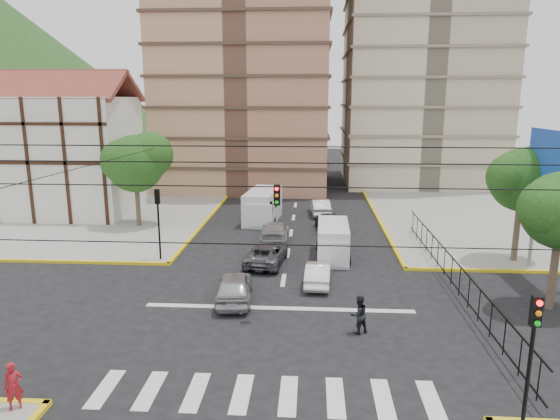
# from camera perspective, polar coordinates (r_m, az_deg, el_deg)

# --- Properties ---
(ground) EXTENTS (160.00, 160.00, 0.00)m
(ground) POSITION_cam_1_polar(r_m,az_deg,el_deg) (23.43, -0.33, -12.34)
(ground) COLOR black
(ground) RESTS_ON ground
(sidewalk_nw) EXTENTS (26.00, 26.00, 0.15)m
(sidewalk_nw) POSITION_cam_1_polar(r_m,az_deg,el_deg) (47.48, -23.34, -0.33)
(sidewalk_nw) COLOR gray
(sidewalk_nw) RESTS_ON ground
(sidewalk_ne) EXTENTS (26.00, 26.00, 0.15)m
(sidewalk_ne) POSITION_cam_1_polar(r_m,az_deg,el_deg) (46.21, 27.19, -1.04)
(sidewalk_ne) COLOR gray
(sidewalk_ne) RESTS_ON ground
(crosswalk_stripes) EXTENTS (12.00, 2.40, 0.01)m
(crosswalk_stripes) POSITION_cam_1_polar(r_m,az_deg,el_deg) (18.18, -1.73, -20.32)
(crosswalk_stripes) COLOR silver
(crosswalk_stripes) RESTS_ON ground
(stop_line) EXTENTS (13.00, 0.40, 0.01)m
(stop_line) POSITION_cam_1_polar(r_m,az_deg,el_deg) (24.52, -0.13, -11.14)
(stop_line) COLOR silver
(stop_line) RESTS_ON ground
(tudor_building) EXTENTS (10.80, 8.05, 12.23)m
(tudor_building) POSITION_cam_1_polar(r_m,az_deg,el_deg) (46.23, -22.79, 5.91)
(tudor_building) COLOR silver
(tudor_building) RESTS_ON ground
(distant_hill) EXTENTS (70.00, 70.00, 28.00)m
(distant_hill) POSITION_cam_1_polar(r_m,az_deg,el_deg) (107.34, -28.94, 13.33)
(distant_hill) COLOR #264C19
(distant_hill) RESTS_ON ground
(park_fence) EXTENTS (0.10, 22.50, 1.66)m
(park_fence) POSITION_cam_1_polar(r_m,az_deg,el_deg) (28.53, 18.89, -8.36)
(park_fence) COLOR black
(park_fence) RESTS_ON ground
(billboard) EXTENTS (0.36, 6.20, 8.10)m
(billboard) POSITION_cam_1_polar(r_m,az_deg,el_deg) (30.36, 28.96, 3.69)
(billboard) COLOR slate
(billboard) RESTS_ON ground
(tree_park_c) EXTENTS (4.65, 3.80, 7.25)m
(tree_park_c) POSITION_cam_1_polar(r_m,az_deg,el_deg) (33.03, 26.09, 3.43)
(tree_park_c) COLOR #473828
(tree_park_c) RESTS_ON ground
(tree_tudor) EXTENTS (5.39, 4.40, 7.43)m
(tree_tudor) POSITION_cam_1_polar(r_m,az_deg,el_deg) (39.81, -16.09, 5.41)
(tree_tudor) COLOR #473828
(tree_tudor) RESTS_ON ground
(traffic_light_se) EXTENTS (0.28, 0.22, 4.40)m
(traffic_light_se) POSITION_cam_1_polar(r_m,az_deg,el_deg) (16.28, 26.86, -13.45)
(traffic_light_se) COLOR black
(traffic_light_se) RESTS_ON ground
(traffic_light_nw) EXTENTS (0.28, 0.22, 4.40)m
(traffic_light_nw) POSITION_cam_1_polar(r_m,az_deg,el_deg) (31.18, -13.76, -0.28)
(traffic_light_nw) COLOR black
(traffic_light_nw) RESTS_ON ground
(traffic_light_hanging) EXTENTS (18.00, 9.12, 0.92)m
(traffic_light_hanging) POSITION_cam_1_polar(r_m,az_deg,el_deg) (19.62, -0.77, 0.89)
(traffic_light_hanging) COLOR black
(traffic_light_hanging) RESTS_ON ground
(van_right_lane) EXTENTS (2.05, 4.87, 2.18)m
(van_right_lane) POSITION_cam_1_polar(r_m,az_deg,el_deg) (31.50, 6.09, -3.71)
(van_right_lane) COLOR silver
(van_right_lane) RESTS_ON ground
(van_left_lane) EXTENTS (2.84, 5.90, 2.56)m
(van_left_lane) POSITION_cam_1_polar(r_m,az_deg,el_deg) (40.54, -2.02, 0.33)
(van_left_lane) COLOR silver
(van_left_lane) RESTS_ON ground
(car_silver_front_left) EXTENTS (2.14, 4.47, 1.47)m
(car_silver_front_left) POSITION_cam_1_polar(r_m,az_deg,el_deg) (25.21, -5.26, -8.71)
(car_silver_front_left) COLOR #ABABB0
(car_silver_front_left) RESTS_ON ground
(car_white_front_right) EXTENTS (1.53, 3.82, 1.23)m
(car_white_front_right) POSITION_cam_1_polar(r_m,az_deg,el_deg) (27.36, 4.39, -7.21)
(car_white_front_right) COLOR white
(car_white_front_right) RESTS_ON ground
(car_grey_mid_left) EXTENTS (2.64, 4.84, 1.29)m
(car_grey_mid_left) POSITION_cam_1_polar(r_m,az_deg,el_deg) (30.52, -1.57, -5.00)
(car_grey_mid_left) COLOR #56585E
(car_grey_mid_left) RESTS_ON ground
(car_silver_rear_left) EXTENTS (1.98, 4.69, 1.35)m
(car_silver_rear_left) POSITION_cam_1_polar(r_m,az_deg,el_deg) (35.42, -0.60, -2.43)
(car_silver_rear_left) COLOR #A5A5AA
(car_silver_rear_left) RESTS_ON ground
(car_darkgrey_mid_right) EXTENTS (2.12, 4.44, 1.46)m
(car_darkgrey_mid_right) POSITION_cam_1_polar(r_m,az_deg,el_deg) (38.11, 5.56, -1.32)
(car_darkgrey_mid_right) COLOR black
(car_darkgrey_mid_right) RESTS_ON ground
(car_white_rear_right) EXTENTS (1.85, 4.34, 1.39)m
(car_white_rear_right) POSITION_cam_1_polar(r_m,az_deg,el_deg) (43.27, 4.61, 0.34)
(car_white_rear_right) COLOR white
(car_white_rear_right) RESTS_ON ground
(pedestrian_sw_corner) EXTENTS (0.69, 0.61, 1.59)m
(pedestrian_sw_corner) POSITION_cam_1_polar(r_m,az_deg,el_deg) (18.86, -28.17, -17.33)
(pedestrian_sw_corner) COLOR #A41922
(pedestrian_sw_corner) RESTS_ON sidewalk_sw
(pedestrian_crosswalk) EXTENTS (1.03, 0.96, 1.69)m
(pedestrian_crosswalk) POSITION_cam_1_polar(r_m,az_deg,el_deg) (22.08, 8.98, -11.72)
(pedestrian_crosswalk) COLOR black
(pedestrian_crosswalk) RESTS_ON ground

